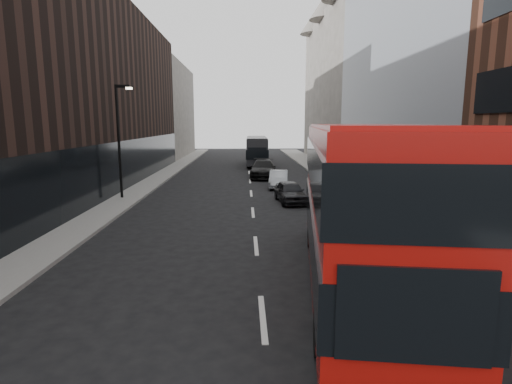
{
  "coord_description": "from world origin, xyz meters",
  "views": [
    {
      "loc": [
        -0.43,
        -7.32,
        4.83
      ],
      "look_at": [
        -0.05,
        6.13,
        2.5
      ],
      "focal_mm": 28.0,
      "sensor_mm": 36.0,
      "label": 1
    }
  ],
  "objects": [
    {
      "name": "car_c",
      "position": [
        1.22,
        28.22,
        0.79
      ],
      "size": [
        2.58,
        5.6,
        1.59
      ],
      "primitive_type": "imported",
      "rotation": [
        0.0,
        0.0,
        -0.07
      ],
      "color": "black",
      "rests_on": "ground"
    },
    {
      "name": "building_left_far",
      "position": [
        -11.5,
        52.0,
        6.5
      ],
      "size": [
        5.0,
        20.0,
        13.0
      ],
      "primitive_type": "cube",
      "color": "#645F58",
      "rests_on": "ground"
    },
    {
      "name": "grey_bus",
      "position": [
        0.95,
        38.94,
        1.74
      ],
      "size": [
        2.54,
        10.12,
        3.26
      ],
      "rotation": [
        0.0,
        0.0,
        -0.02
      ],
      "color": "black",
      "rests_on": "ground"
    },
    {
      "name": "sidewalk_right",
      "position": [
        7.5,
        25.0,
        0.07
      ],
      "size": [
        3.0,
        80.0,
        0.15
      ],
      "primitive_type": "cube",
      "color": "slate",
      "rests_on": "ground"
    },
    {
      "name": "street_lamp",
      "position": [
        -8.22,
        18.0,
        4.18
      ],
      "size": [
        1.06,
        0.22,
        7.0
      ],
      "color": "black",
      "rests_on": "sidewalk_left"
    },
    {
      "name": "building_left_mid",
      "position": [
        -11.5,
        30.0,
        7.0
      ],
      "size": [
        5.0,
        24.0,
        14.0
      ],
      "primitive_type": "cube",
      "color": "black",
      "rests_on": "ground"
    },
    {
      "name": "car_b",
      "position": [
        2.14,
        22.62,
        0.64
      ],
      "size": [
        1.77,
        4.0,
        1.28
      ],
      "primitive_type": "imported",
      "rotation": [
        0.0,
        0.0,
        -0.11
      ],
      "color": "#919599",
      "rests_on": "ground"
    },
    {
      "name": "red_bus",
      "position": [
        2.86,
        3.92,
        2.66
      ],
      "size": [
        4.39,
        12.1,
        4.79
      ],
      "rotation": [
        0.0,
        0.0,
        -0.14
      ],
      "color": "#A20E09",
      "rests_on": "ground"
    },
    {
      "name": "building_victorian",
      "position": [
        11.38,
        44.0,
        9.66
      ],
      "size": [
        6.5,
        24.0,
        21.0
      ],
      "color": "#645F58",
      "rests_on": "ground"
    },
    {
      "name": "building_modern_block",
      "position": [
        11.47,
        21.0,
        9.9
      ],
      "size": [
        5.03,
        22.0,
        20.0
      ],
      "color": "#979BA1",
      "rests_on": "ground"
    },
    {
      "name": "sidewalk_left",
      "position": [
        -8.0,
        25.0,
        0.07
      ],
      "size": [
        2.0,
        80.0,
        0.15
      ],
      "primitive_type": "cube",
      "color": "slate",
      "rests_on": "ground"
    },
    {
      "name": "ground",
      "position": [
        0.0,
        0.0,
        0.0
      ],
      "size": [
        140.0,
        140.0,
        0.0
      ],
      "primitive_type": "plane",
      "color": "black",
      "rests_on": "ground"
    },
    {
      "name": "car_a",
      "position": [
        2.36,
        16.8,
        0.66
      ],
      "size": [
        1.93,
        4.0,
        1.32
      ],
      "primitive_type": "imported",
      "rotation": [
        0.0,
        0.0,
        0.1
      ],
      "color": "black",
      "rests_on": "ground"
    }
  ]
}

